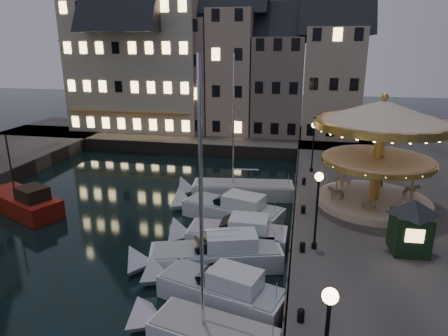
% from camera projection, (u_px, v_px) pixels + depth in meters
% --- Properties ---
extents(ground, '(160.00, 160.00, 0.00)m').
position_uv_depth(ground, '(177.00, 266.00, 21.68)').
color(ground, black).
rests_on(ground, ground).
extents(quay_east, '(16.00, 56.00, 1.30)m').
position_uv_depth(quay_east, '(425.00, 229.00, 24.50)').
color(quay_east, '#474442').
rests_on(quay_east, ground).
extents(quay_north, '(44.00, 12.00, 1.30)m').
position_uv_depth(quay_north, '(184.00, 137.00, 49.21)').
color(quay_north, '#474442').
rests_on(quay_north, ground).
extents(quaywall_e, '(0.15, 44.00, 1.30)m').
position_uv_depth(quaywall_e, '(293.00, 219.00, 25.99)').
color(quaywall_e, '#47423A').
rests_on(quaywall_e, ground).
extents(quaywall_n, '(48.00, 0.15, 1.30)m').
position_uv_depth(quaywall_n, '(186.00, 149.00, 43.22)').
color(quaywall_n, '#47423A').
rests_on(quaywall_n, ground).
extents(streetlamp_a, '(0.44, 0.44, 4.17)m').
position_uv_depth(streetlamp_a, '(327.00, 336.00, 10.72)').
color(streetlamp_a, black).
rests_on(streetlamp_a, quay_east).
extents(streetlamp_b, '(0.44, 0.44, 4.17)m').
position_uv_depth(streetlamp_b, '(317.00, 200.00, 20.09)').
color(streetlamp_b, black).
rests_on(streetlamp_b, quay_east).
extents(streetlamp_c, '(0.44, 0.44, 4.17)m').
position_uv_depth(streetlamp_c, '(313.00, 140.00, 32.73)').
color(streetlamp_c, black).
rests_on(streetlamp_c, quay_east).
extents(bollard_a, '(0.30, 0.30, 0.57)m').
position_uv_depth(bollard_a, '(301.00, 314.00, 15.29)').
color(bollard_a, black).
rests_on(bollard_a, quay_east).
extents(bollard_b, '(0.30, 0.30, 0.57)m').
position_uv_depth(bollard_b, '(302.00, 246.00, 20.44)').
color(bollard_b, black).
rests_on(bollard_b, quay_east).
extents(bollard_c, '(0.30, 0.30, 0.57)m').
position_uv_depth(bollard_c, '(303.00, 209.00, 25.13)').
color(bollard_c, black).
rests_on(bollard_c, quay_east).
extents(bollard_d, '(0.30, 0.30, 0.57)m').
position_uv_depth(bollard_d, '(304.00, 181.00, 30.28)').
color(bollard_d, black).
rests_on(bollard_d, quay_east).
extents(townhouse_na, '(5.50, 8.00, 12.80)m').
position_uv_depth(townhouse_na, '(101.00, 75.00, 51.12)').
color(townhouse_na, gray).
rests_on(townhouse_na, quay_north).
extents(townhouse_nb, '(6.16, 8.00, 13.80)m').
position_uv_depth(townhouse_nb, '(141.00, 72.00, 49.96)').
color(townhouse_nb, slate).
rests_on(townhouse_nb, quay_north).
extents(townhouse_nc, '(6.82, 8.00, 14.80)m').
position_uv_depth(townhouse_nc, '(187.00, 68.00, 48.68)').
color(townhouse_nc, gray).
rests_on(townhouse_nc, quay_north).
extents(townhouse_nd, '(5.50, 8.00, 15.80)m').
position_uv_depth(townhouse_nd, '(233.00, 64.00, 47.46)').
color(townhouse_nd, tan).
rests_on(townhouse_nd, quay_north).
extents(townhouse_ne, '(6.16, 8.00, 12.80)m').
position_uv_depth(townhouse_ne, '(279.00, 78.00, 46.89)').
color(townhouse_ne, slate).
rests_on(townhouse_ne, quay_north).
extents(townhouse_nf, '(6.82, 8.00, 13.80)m').
position_uv_depth(townhouse_nf, '(332.00, 74.00, 45.61)').
color(townhouse_nf, tan).
rests_on(townhouse_nf, quay_north).
extents(hotel_corner, '(17.60, 9.00, 16.80)m').
position_uv_depth(hotel_corner, '(140.00, 59.00, 49.51)').
color(hotel_corner, beige).
rests_on(hotel_corner, quay_north).
extents(motorboat_a, '(6.25, 3.21, 10.26)m').
position_uv_depth(motorboat_a, '(202.00, 335.00, 15.74)').
color(motorboat_a, white).
rests_on(motorboat_a, ground).
extents(motorboat_b, '(6.98, 3.82, 2.15)m').
position_uv_depth(motorboat_b, '(213.00, 290.00, 18.48)').
color(motorboat_b, silver).
rests_on(motorboat_b, ground).
extents(motorboat_c, '(8.05, 4.04, 10.72)m').
position_uv_depth(motorboat_c, '(208.00, 256.00, 21.35)').
color(motorboat_c, silver).
rests_on(motorboat_c, ground).
extents(motorboat_d, '(6.83, 2.26, 2.15)m').
position_uv_depth(motorboat_d, '(230.00, 236.00, 23.67)').
color(motorboat_d, silver).
rests_on(motorboat_d, ground).
extents(motorboat_e, '(7.88, 4.44, 2.15)m').
position_uv_depth(motorboat_e, '(227.00, 210.00, 27.41)').
color(motorboat_e, silver).
rests_on(motorboat_e, ground).
extents(motorboat_f, '(8.95, 3.33, 11.82)m').
position_uv_depth(motorboat_f, '(235.00, 190.00, 31.42)').
color(motorboat_f, silver).
rests_on(motorboat_f, ground).
extents(red_fishing_boat, '(7.07, 4.94, 5.72)m').
position_uv_depth(red_fishing_boat, '(24.00, 203.00, 28.41)').
color(red_fishing_boat, maroon).
rests_on(red_fishing_boat, ground).
extents(carousel, '(8.42, 8.42, 7.37)m').
position_uv_depth(carousel, '(381.00, 133.00, 25.17)').
color(carousel, beige).
rests_on(carousel, quay_east).
extents(ticket_kiosk, '(2.78, 2.78, 3.26)m').
position_uv_depth(ticket_kiosk, '(412.00, 217.00, 20.02)').
color(ticket_kiosk, black).
rests_on(ticket_kiosk, quay_east).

